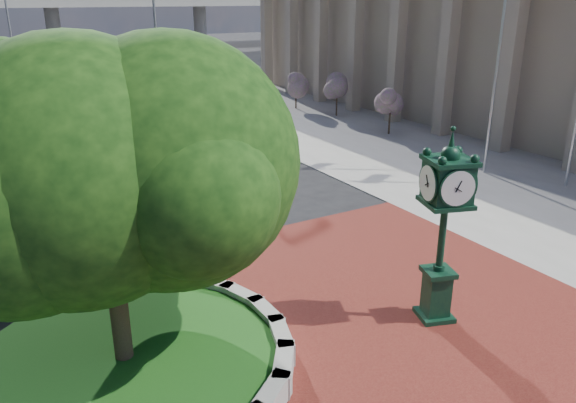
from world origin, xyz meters
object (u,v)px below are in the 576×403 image
at_px(street_lamp_near, 158,20).
at_px(street_lamp_far, 13,28).
at_px(post_clock, 444,220).
at_px(flagpole_b, 498,59).
at_px(parked_car, 61,78).

height_order(street_lamp_near, street_lamp_far, street_lamp_near).
distance_m(post_clock, street_lamp_near, 29.50).
relative_size(flagpole_b, street_lamp_far, 1.12).
bearing_deg(flagpole_b, street_lamp_near, 107.76).
xyz_separation_m(post_clock, street_lamp_near, (3.25, 29.15, 3.20)).
distance_m(post_clock, parked_car, 42.61).
bearing_deg(street_lamp_far, post_clock, -83.86).
distance_m(flagpole_b, street_lamp_far, 36.27).
bearing_deg(street_lamp_far, flagpole_b, -66.33).
relative_size(parked_car, flagpole_b, 0.42).
height_order(post_clock, street_lamp_far, street_lamp_far).
xyz_separation_m(post_clock, parked_car, (-1.11, 42.55, -1.82)).
xyz_separation_m(parked_car, street_lamp_far, (-3.27, -1.83, 4.23)).
height_order(post_clock, flagpole_b, flagpole_b).
relative_size(post_clock, flagpole_b, 0.48).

